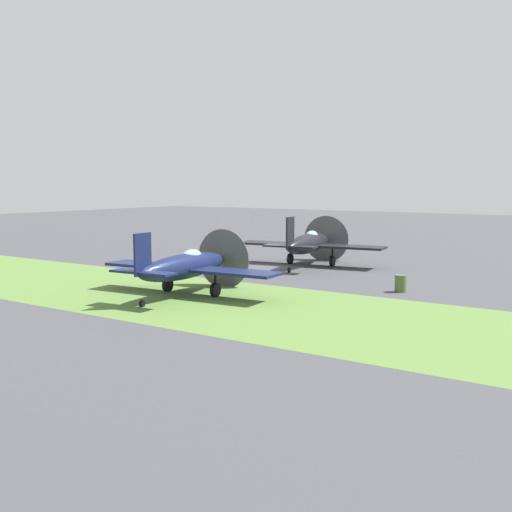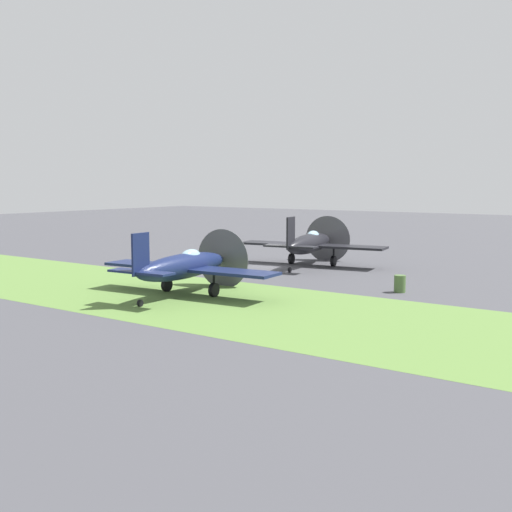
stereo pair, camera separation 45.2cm
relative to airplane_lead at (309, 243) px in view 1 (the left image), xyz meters
name	(u,v)px [view 1 (the left image)]	position (x,y,z in m)	size (l,w,h in m)	color
ground_plane	(272,266)	(-2.11, -1.41, -1.55)	(160.00, 160.00, 0.00)	#424247
grass_verge	(143,292)	(-2.11, -13.92, -1.55)	(120.00, 11.00, 0.01)	#567A38
airplane_lead	(309,243)	(0.00, 0.00, 0.00)	(10.46, 8.33, 3.70)	black
airplane_wingman	(187,266)	(0.47, -13.41, -0.06)	(10.04, 7.95, 3.57)	#141E47
ground_crew_chief	(218,243)	(-9.51, 2.04, -0.64)	(0.56, 0.38, 1.73)	#847A5B
fuel_drum	(400,283)	(9.09, -6.38, -1.10)	(0.60, 0.60, 0.90)	#476633
supply_crate	(220,247)	(-10.89, 4.04, -1.23)	(0.90, 0.90, 0.64)	olive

